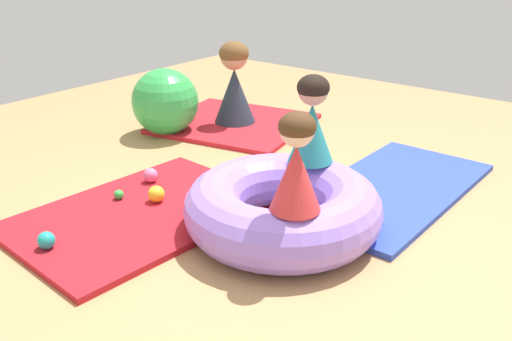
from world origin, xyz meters
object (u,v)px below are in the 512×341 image
Objects in this scene: play_ball_pink at (151,175)px; exercise_ball_large at (165,102)px; play_ball_teal at (46,240)px; adult_seated at (234,84)px; child_in_red at (296,163)px; inflatable_cushion at (283,207)px; play_ball_orange at (175,117)px; child_in_teal at (312,120)px; play_ball_yellow at (156,194)px; play_ball_green at (119,195)px.

play_ball_pink is 0.17× the size of exercise_ball_large.
adult_seated is at bearing 15.65° from play_ball_teal.
child_in_red is 2.44m from exercise_ball_large.
inflatable_cushion is 16.62× the size of play_ball_orange.
adult_seated is at bearing -119.72° from child_in_red.
exercise_ball_large is at bearing 41.16° from play_ball_pink.
child_in_teal reaches higher than adult_seated.
child_in_teal is at bearing -140.78° from child_in_red.
inflatable_cushion is 11.81× the size of play_ball_teal.
play_ball_green is at bearing 119.49° from play_ball_yellow.
inflatable_cushion is at bearing -88.38° from play_ball_pink.
play_ball_yellow is at bearing 104.73° from inflatable_cushion.
play_ball_yellow is 0.19× the size of exercise_ball_large.
play_ball_green is at bearing 108.07° from inflatable_cushion.
play_ball_green is (0.66, 0.19, -0.02)m from play_ball_teal.
play_ball_orange is at bearing 163.82° from child_in_teal.
play_ball_teal is at bearing 177.41° from play_ball_yellow.
exercise_ball_large reaches higher than play_ball_yellow.
play_ball_yellow is at bearing -2.59° from play_ball_teal.
adult_seated is at bearing -30.46° from exercise_ball_large.
child_in_teal is (0.36, 0.05, 0.44)m from inflatable_cushion.
exercise_ball_large is (0.88, 0.77, 0.20)m from play_ball_pink.
inflatable_cushion is 1.98× the size of exercise_ball_large.
play_ball_green is (-0.09, 1.34, -0.53)m from child_in_red.
child_in_red is 0.88× the size of exercise_ball_large.
play_ball_green is at bearing -171.86° from play_ball_pink.
play_ball_yellow is 1.70× the size of play_ball_green.
exercise_ball_large reaches higher than play_ball_orange.
child_in_teal is 1.26m from play_ball_pink.
child_in_red reaches higher than play_ball_orange.
child_in_red is 2.48m from adult_seated.
child_in_red is 1.44m from play_ball_green.
play_ball_pink is (-1.44, -0.44, -0.31)m from adult_seated.
play_ball_pink is (0.23, 1.38, -0.51)m from child_in_red.
play_ball_pink is at bearing 91.62° from inflatable_cushion.
child_in_red is (-0.26, -0.26, 0.43)m from inflatable_cushion.
play_ball_orange is (1.08, 2.03, -0.10)m from inflatable_cushion.
inflatable_cushion is 18.15× the size of play_ball_green.
child_in_red is at bearing -117.19° from exercise_ball_large.
play_ball_yellow reaches higher than play_ball_teal.
child_in_red is 0.69m from child_in_teal.
child_in_teal is at bearing -104.79° from exercise_ball_large.
play_ball_yellow reaches higher than play_ball_green.
play_ball_green is at bearing -73.31° from child_in_red.
play_ball_orange is at bearing 33.64° from play_ball_green.
play_ball_teal is 0.96× the size of play_ball_pink.
adult_seated is 2.53m from play_ball_teal.
child_in_red is 4.77× the size of play_ball_yellow.
play_ball_green is 0.11× the size of exercise_ball_large.
play_ball_teal reaches higher than play_ball_orange.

